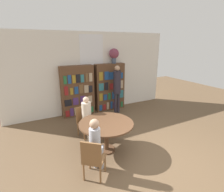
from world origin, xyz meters
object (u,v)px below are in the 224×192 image
at_px(flower_vase, 114,54).
at_px(seated_reader_left, 88,115).
at_px(bookshelf_right, 110,87).
at_px(librarian_standing, 117,85).
at_px(seated_reader_right, 96,143).
at_px(chair_near_camera, 93,158).
at_px(reading_table, 106,127).
at_px(bookshelf_left, 78,91).
at_px(chair_left_side, 84,120).

xyz_separation_m(flower_vase, seated_reader_left, (-1.75, -1.76, -1.51)).
height_order(bookshelf_right, seated_reader_left, bookshelf_right).
bearing_deg(librarian_standing, seated_reader_right, -126.08).
relative_size(bookshelf_right, chair_near_camera, 2.11).
xyz_separation_m(reading_table, librarian_standing, (1.42, 2.05, 0.47)).
bearing_deg(seated_reader_left, bookshelf_left, -112.07).
bearing_deg(bookshelf_right, chair_near_camera, -121.21).
bearing_deg(reading_table, bookshelf_left, 88.70).
height_order(bookshelf_left, seated_reader_left, bookshelf_left).
bearing_deg(librarian_standing, bookshelf_right, 96.77).
height_order(bookshelf_right, chair_left_side, bookshelf_right).
distance_m(bookshelf_left, seated_reader_right, 3.24).
height_order(seated_reader_left, seated_reader_right, seated_reader_right).
height_order(flower_vase, librarian_standing, flower_vase).
relative_size(seated_reader_right, librarian_standing, 0.67).
bearing_deg(seated_reader_right, seated_reader_left, 117.10).
xyz_separation_m(bookshelf_right, chair_near_camera, (-2.01, -3.32, -0.44)).
relative_size(bookshelf_left, librarian_standing, 1.01).
distance_m(bookshelf_left, reading_table, 2.57).
relative_size(chair_near_camera, chair_left_side, 1.00).
bearing_deg(seated_reader_left, librarian_standing, -156.09).
relative_size(bookshelf_right, librarian_standing, 1.01).
bearing_deg(bookshelf_right, librarian_standing, -83.23).
xyz_separation_m(bookshelf_left, bookshelf_right, (1.31, 0.00, 0.00)).
height_order(bookshelf_right, reading_table, bookshelf_right).
bearing_deg(chair_left_side, reading_table, 90.00).
xyz_separation_m(chair_near_camera, seated_reader_right, (0.12, 0.14, 0.20)).
xyz_separation_m(bookshelf_left, reading_table, (-0.06, -2.55, -0.27)).
bearing_deg(bookshelf_right, reading_table, -118.11).
bearing_deg(chair_near_camera, seated_reader_right, 90.00).
height_order(bookshelf_right, librarian_standing, bookshelf_right).
xyz_separation_m(bookshelf_right, chair_left_side, (-1.60, -1.58, -0.44)).
bearing_deg(flower_vase, reading_table, -121.30).
bearing_deg(chair_left_side, chair_near_camera, 63.00).
distance_m(bookshelf_left, bookshelf_right, 1.31).
height_order(flower_vase, seated_reader_left, flower_vase).
distance_m(bookshelf_left, librarian_standing, 1.47).
distance_m(bookshelf_right, librarian_standing, 0.54).
xyz_separation_m(bookshelf_left, chair_left_side, (-0.30, -1.58, -0.44)).
height_order(bookshelf_right, seated_reader_right, bookshelf_right).
height_order(reading_table, seated_reader_right, seated_reader_right).
relative_size(flower_vase, seated_reader_left, 0.47).
distance_m(chair_left_side, librarian_standing, 2.08).
relative_size(flower_vase, seated_reader_right, 0.46).
bearing_deg(chair_near_camera, chair_left_side, 117.00).
xyz_separation_m(bookshelf_left, seated_reader_right, (-0.58, -3.18, -0.23)).
bearing_deg(bookshelf_right, flower_vase, 1.44).
height_order(bookshelf_left, reading_table, bookshelf_left).
bearing_deg(bookshelf_right, chair_left_side, -135.43).
distance_m(seated_reader_right, librarian_standing, 3.34).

